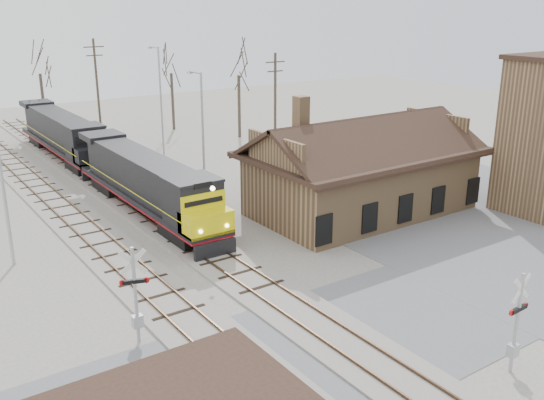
# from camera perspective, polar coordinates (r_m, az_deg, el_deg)

# --- Properties ---
(ground) EXTENTS (140.00, 140.00, 0.00)m
(ground) POSITION_cam_1_polar(r_m,az_deg,el_deg) (25.97, 6.61, -13.19)
(ground) COLOR #A7A197
(ground) RESTS_ON ground
(road) EXTENTS (60.00, 9.00, 0.03)m
(road) POSITION_cam_1_polar(r_m,az_deg,el_deg) (25.96, 6.61, -13.17)
(road) COLOR slate
(road) RESTS_ON ground
(parking_lot) EXTENTS (22.00, 26.00, 0.03)m
(parking_lot) POSITION_cam_1_polar(r_m,az_deg,el_deg) (41.02, 22.13, -2.38)
(parking_lot) COLOR slate
(parking_lot) RESTS_ON ground
(track_main) EXTENTS (3.40, 90.00, 0.24)m
(track_main) POSITION_cam_1_polar(r_m,az_deg,el_deg) (37.31, -8.67, -3.11)
(track_main) COLOR #A7A197
(track_main) RESTS_ON ground
(track_siding) EXTENTS (3.40, 90.00, 0.24)m
(track_siding) POSITION_cam_1_polar(r_m,az_deg,el_deg) (35.74, -15.16, -4.53)
(track_siding) COLOR #A7A197
(track_siding) RESTS_ON ground
(depot) EXTENTS (15.20, 9.31, 7.90)m
(depot) POSITION_cam_1_polar(r_m,az_deg,el_deg) (40.70, 8.41, 2.19)
(depot) COLOR #916F4B
(depot) RESTS_ON ground
(locomotive_lead) EXTENTS (2.75, 18.43, 4.09)m
(locomotive_lead) POSITION_cam_1_polar(r_m,az_deg,el_deg) (40.31, -11.49, 1.47)
(locomotive_lead) COLOR black
(locomotive_lead) RESTS_ON ground
(locomotive_trailing) EXTENTS (2.75, 18.43, 3.87)m
(locomotive_trailing) POSITION_cam_1_polar(r_m,az_deg,el_deg) (57.54, -19.03, 5.81)
(locomotive_trailing) COLOR black
(locomotive_trailing) RESTS_ON ground
(crossbuck_near) EXTENTS (1.17, 0.31, 4.11)m
(crossbuck_near) POSITION_cam_1_polar(r_m,az_deg,el_deg) (24.79, 22.00, -11.02)
(crossbuck_near) COLOR #A5A8AD
(crossbuck_near) RESTS_ON ground
(crossbuck_far) EXTENTS (1.17, 0.48, 4.24)m
(crossbuck_far) POSITION_cam_1_polar(r_m,az_deg,el_deg) (25.53, -12.70, -9.06)
(crossbuck_far) COLOR #A5A8AD
(crossbuck_far) RESTS_ON ground
(streetlight_b) EXTENTS (0.25, 2.04, 8.76)m
(streetlight_b) POSITION_cam_1_polar(r_m,az_deg,el_deg) (44.59, -6.64, 6.98)
(streetlight_b) COLOR #A5A8AD
(streetlight_b) RESTS_ON ground
(streetlight_c) EXTENTS (0.25, 2.04, 9.86)m
(streetlight_c) POSITION_cam_1_polar(r_m,az_deg,el_deg) (54.51, -10.47, 9.42)
(streetlight_c) COLOR #A5A8AD
(streetlight_c) RESTS_ON ground
(utility_pole_b) EXTENTS (2.00, 0.24, 10.17)m
(utility_pole_b) POSITION_cam_1_polar(r_m,az_deg,el_deg) (62.64, -16.10, 9.97)
(utility_pole_b) COLOR #382D23
(utility_pole_b) RESTS_ON ground
(utility_pole_c) EXTENTS (2.00, 0.24, 9.23)m
(utility_pole_c) POSITION_cam_1_polar(r_m,az_deg,el_deg) (55.11, 0.30, 9.14)
(utility_pole_c) COLOR #382D23
(utility_pole_c) RESTS_ON ground
(tree_c) EXTENTS (4.17, 4.17, 10.21)m
(tree_c) POSITION_cam_1_polar(r_m,az_deg,el_deg) (69.70, -21.09, 11.86)
(tree_c) COLOR #382D23
(tree_c) RESTS_ON ground
(tree_d) EXTENTS (4.10, 4.10, 10.04)m
(tree_d) POSITION_cam_1_polar(r_m,az_deg,el_deg) (67.58, -9.51, 12.53)
(tree_d) COLOR #382D23
(tree_d) RESTS_ON ground
(tree_e) EXTENTS (4.26, 4.26, 10.43)m
(tree_e) POSITION_cam_1_polar(r_m,az_deg,el_deg) (62.69, -3.17, 12.58)
(tree_e) COLOR #382D23
(tree_e) RESTS_ON ground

